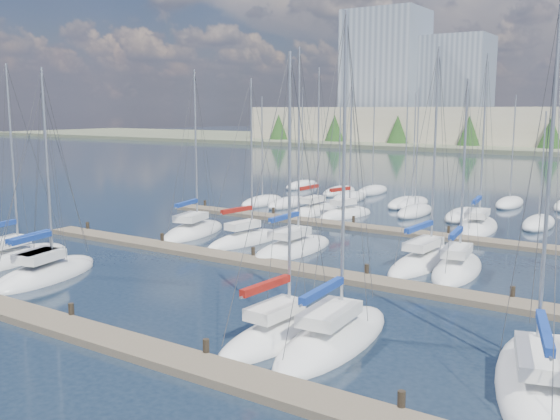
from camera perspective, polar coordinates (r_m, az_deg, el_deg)
The scene contains 20 objects.
ground at distance 77.42m, azimuth 19.28°, elevation 1.63°, with size 400.00×400.00×0.00m, color #1D293A.
dock_near at distance 26.85m, azimuth -14.67°, elevation -11.60°, with size 44.00×1.93×1.10m.
dock_mid at distance 37.11m, azimuth 1.74°, elevation -5.46°, with size 44.00×1.93×1.10m.
dock_far at distance 49.26m, azimuth 10.41°, elevation -1.93°, with size 44.00×1.93×1.10m.
sailboat_l at distance 38.66m, azimuth 15.90°, elevation -5.18°, with size 3.63×8.13×12.03m.
sailboat_n at distance 57.70m, azimuth 3.13°, elevation -0.11°, with size 2.56×7.79×14.00m.
sailboat_e at distance 26.45m, azimuth 4.93°, elevation -11.58°, with size 3.46×9.13×14.12m.
sailboat_p at distance 52.49m, azimuth 17.61°, elevation -1.49°, with size 4.08×9.00×14.59m.
sailboat_b at distance 38.70m, azimuth -20.72°, elevation -5.42°, with size 4.13×8.44×11.32m.
sailboat_i at distance 45.11m, azimuth -3.11°, elevation -2.76°, with size 3.05×7.67×12.42m.
sailboat_f at distance 24.02m, azimuth 22.45°, elevation -14.51°, with size 5.32×10.29×13.96m.
sailboat_a at distance 42.87m, azimuth -23.49°, elevation -4.19°, with size 4.25×9.52×13.05m.
sailboat_d at distance 26.77m, azimuth 0.03°, elevation -11.27°, with size 2.84×7.73×12.59m.
sailboat_h at distance 48.81m, azimuth -7.91°, elevation -1.94°, with size 4.65×8.33×13.24m.
sailboat_k at distance 40.09m, azimuth 13.17°, elevation -4.54°, with size 2.94×9.38×14.00m.
sailboat_o at distance 56.36m, azimuth 6.02°, elevation -0.38°, with size 3.76×6.83×12.40m.
sailboat_j at distance 42.40m, azimuth 1.18°, elevation -3.55°, with size 3.08×8.61×14.33m.
sailboat_c at distance 38.20m, azimuth -20.62°, elevation -5.59°, with size 4.22×7.86×12.58m.
distant_boats at distance 63.40m, azimuth 11.77°, elevation 0.64°, with size 36.93×20.75×13.30m.
shoreline at distance 167.37m, azimuth 22.85°, elevation 7.80°, with size 400.00×60.00×38.00m.
Camera 1 is at (19.01, -14.44, 9.57)m, focal length 40.00 mm.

